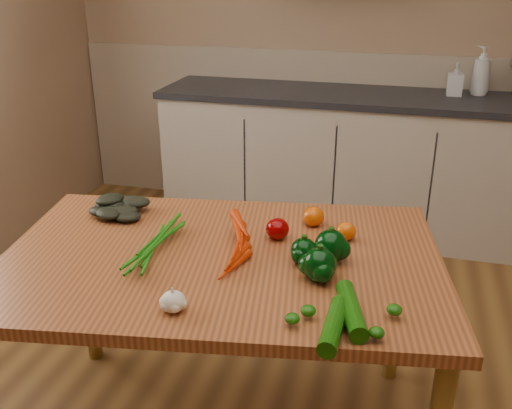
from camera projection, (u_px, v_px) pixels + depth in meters
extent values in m
cube|color=tan|center=(367.00, 20.00, 3.62)|extent=(4.00, 0.02, 2.60)
cube|color=tan|center=(359.00, 135.00, 3.89)|extent=(3.98, 0.03, 1.10)
cube|color=#B2A494|center=(384.00, 168.00, 3.63)|extent=(2.80, 0.60, 0.86)
cube|color=#27272C|center=(391.00, 98.00, 3.45)|extent=(2.84, 0.64, 0.04)
cube|color=#A4572F|center=(221.00, 260.00, 1.86)|extent=(1.55, 1.14, 0.04)
cylinder|color=olive|center=(87.00, 287.00, 2.43)|extent=(0.06, 0.06, 0.72)
cylinder|color=olive|center=(397.00, 303.00, 2.31)|extent=(0.06, 0.06, 0.72)
imported|color=silver|center=(482.00, 71.00, 3.39)|extent=(0.16, 0.16, 0.29)
imported|color=silver|center=(456.00, 79.00, 3.38)|extent=(0.09, 0.09, 0.19)
ellipsoid|color=white|center=(173.00, 302.00, 1.54)|extent=(0.07, 0.07, 0.06)
sphere|color=black|center=(304.00, 251.00, 1.79)|extent=(0.08, 0.08, 0.08)
sphere|color=black|center=(331.00, 246.00, 1.80)|extent=(0.10, 0.10, 0.10)
sphere|color=black|center=(319.00, 265.00, 1.69)|extent=(0.10, 0.10, 0.10)
ellipsoid|color=#810203|center=(277.00, 229.00, 1.95)|extent=(0.08, 0.08, 0.07)
ellipsoid|color=#DE5205|center=(313.00, 216.00, 2.04)|extent=(0.08, 0.08, 0.07)
ellipsoid|color=#DE5205|center=(346.00, 231.00, 1.94)|extent=(0.07, 0.07, 0.06)
cylinder|color=#114A07|center=(351.00, 310.00, 1.51)|extent=(0.11, 0.24, 0.05)
cylinder|color=#114A07|center=(334.00, 325.00, 1.45)|extent=(0.05, 0.22, 0.05)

